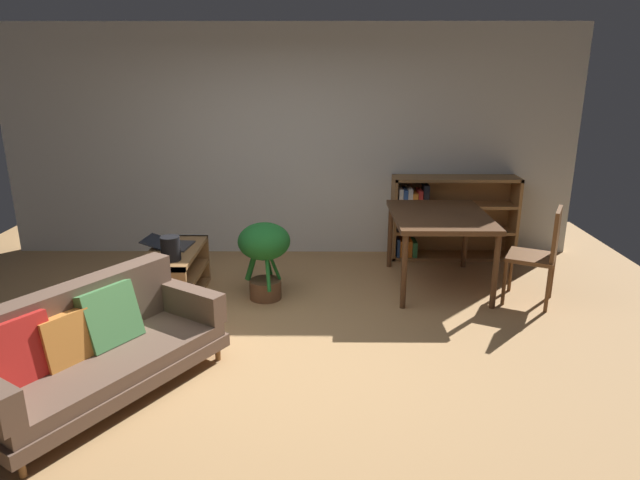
% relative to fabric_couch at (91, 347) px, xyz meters
% --- Properties ---
extents(ground_plane, '(8.16, 8.16, 0.00)m').
position_rel_fabric_couch_xyz_m(ground_plane, '(1.21, 0.51, -0.35)').
color(ground_plane, tan).
extents(back_wall_panel, '(6.80, 0.10, 2.70)m').
position_rel_fabric_couch_xyz_m(back_wall_panel, '(1.21, 3.21, 1.00)').
color(back_wall_panel, silver).
rests_on(back_wall_panel, ground_plane).
extents(fabric_couch, '(1.58, 1.87, 0.76)m').
position_rel_fabric_couch_xyz_m(fabric_couch, '(0.00, 0.00, 0.00)').
color(fabric_couch, brown).
rests_on(fabric_couch, ground_plane).
extents(media_console, '(0.48, 1.03, 0.50)m').
position_rel_fabric_couch_xyz_m(media_console, '(0.15, 1.67, -0.10)').
color(media_console, olive).
rests_on(media_console, ground_plane).
extents(open_laptop, '(0.49, 0.38, 0.09)m').
position_rel_fabric_couch_xyz_m(open_laptop, '(0.09, 1.79, 0.18)').
color(open_laptop, '#333338').
rests_on(open_laptop, media_console).
extents(desk_speaker, '(0.18, 0.18, 0.22)m').
position_rel_fabric_couch_xyz_m(desk_speaker, '(0.21, 1.39, 0.27)').
color(desk_speaker, black).
rests_on(desk_speaker, media_console).
extents(potted_floor_plant, '(0.51, 0.57, 0.78)m').
position_rel_fabric_couch_xyz_m(potted_floor_plant, '(1.04, 1.69, 0.16)').
color(potted_floor_plant, brown).
rests_on(potted_floor_plant, ground_plane).
extents(dining_table, '(0.96, 1.26, 0.78)m').
position_rel_fabric_couch_xyz_m(dining_table, '(2.80, 2.04, 0.35)').
color(dining_table, '#56351E').
rests_on(dining_table, ground_plane).
extents(dining_chair_near, '(0.57, 0.57, 0.96)m').
position_rel_fabric_couch_xyz_m(dining_chair_near, '(3.69, 1.60, 0.18)').
color(dining_chair_near, brown).
rests_on(dining_chair_near, ground_plane).
extents(bookshelf, '(1.47, 0.36, 0.98)m').
position_rel_fabric_couch_xyz_m(bookshelf, '(3.05, 3.01, 0.14)').
color(bookshelf, olive).
rests_on(bookshelf, ground_plane).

